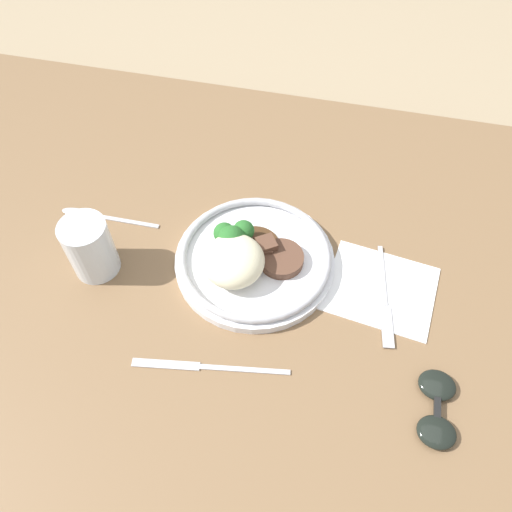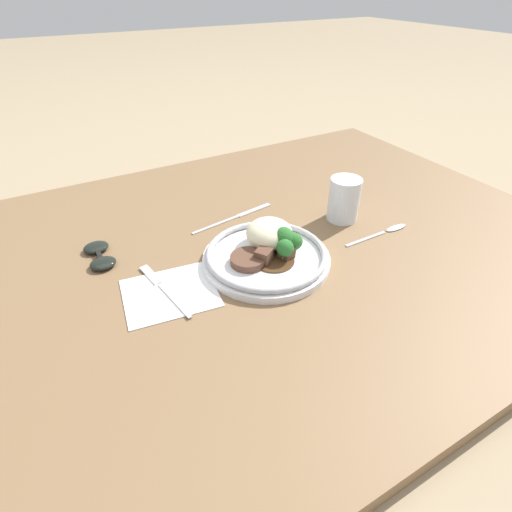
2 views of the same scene
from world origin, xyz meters
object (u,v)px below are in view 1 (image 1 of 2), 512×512
(juice_glass, at_px, (90,250))
(fork, at_px, (385,304))
(plate, at_px, (249,256))
(sunglasses, at_px, (437,408))
(spoon, at_px, (90,215))
(knife, at_px, (204,367))

(juice_glass, distance_m, fork, 0.44)
(plate, xyz_separation_m, juice_glass, (0.23, 0.06, 0.02))
(fork, bearing_deg, plate, -105.67)
(fork, distance_m, sunglasses, 0.16)
(fork, bearing_deg, juice_glass, -94.60)
(juice_glass, distance_m, spoon, 0.12)
(sunglasses, bearing_deg, knife, 1.56)
(knife, bearing_deg, spoon, -48.49)
(plate, relative_size, juice_glass, 2.52)
(plate, relative_size, knife, 1.14)
(fork, height_order, knife, fork)
(juice_glass, xyz_separation_m, sunglasses, (-0.51, 0.11, -0.04))
(knife, distance_m, sunglasses, 0.31)
(plate, xyz_separation_m, spoon, (0.28, -0.04, -0.02))
(juice_glass, relative_size, sunglasses, 0.92)
(plate, relative_size, fork, 1.40)
(juice_glass, height_order, fork, juice_glass)
(juice_glass, bearing_deg, knife, 149.67)
(knife, relative_size, sunglasses, 2.03)
(plate, bearing_deg, juice_glass, 14.07)
(plate, height_order, fork, plate)
(spoon, xyz_separation_m, sunglasses, (-0.57, 0.21, 0.01))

